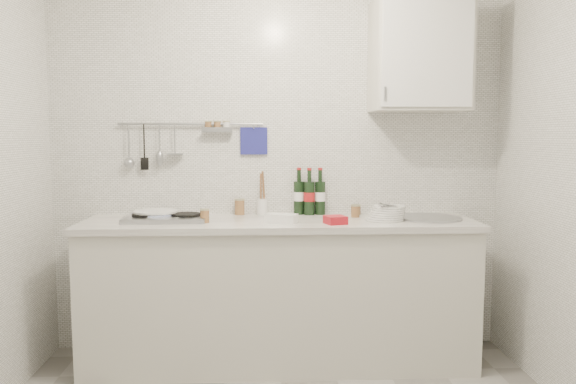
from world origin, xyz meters
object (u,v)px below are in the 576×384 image
object	(u,v)px
wall_cabinet	(420,56)
wine_bottles	(309,191)
plate_stack_sink	(387,213)
plate_stack_hob	(154,215)
utensil_crock	(262,204)

from	to	relation	value
wall_cabinet	wine_bottles	world-z (taller)	wall_cabinet
wall_cabinet	plate_stack_sink	world-z (taller)	wall_cabinet
plate_stack_hob	plate_stack_sink	distance (m)	1.46
plate_stack_hob	plate_stack_sink	xyz separation A→B (m)	(1.46, -0.09, 0.02)
plate_stack_sink	utensil_crock	world-z (taller)	utensil_crock
plate_stack_sink	plate_stack_hob	bearing A→B (deg)	176.63
plate_stack_hob	utensil_crock	distance (m)	0.71
utensil_crock	plate_stack_hob	bearing A→B (deg)	-164.56
plate_stack_hob	wine_bottles	world-z (taller)	wine_bottles
plate_stack_sink	wine_bottles	distance (m)	0.55
plate_stack_hob	wine_bottles	distance (m)	1.02
plate_stack_sink	utensil_crock	size ratio (longest dim) A/B	0.87
plate_stack_sink	wall_cabinet	bearing A→B (deg)	34.17
plate_stack_hob	plate_stack_sink	size ratio (longest dim) A/B	1.19
wall_cabinet	wine_bottles	size ratio (longest dim) A/B	2.26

